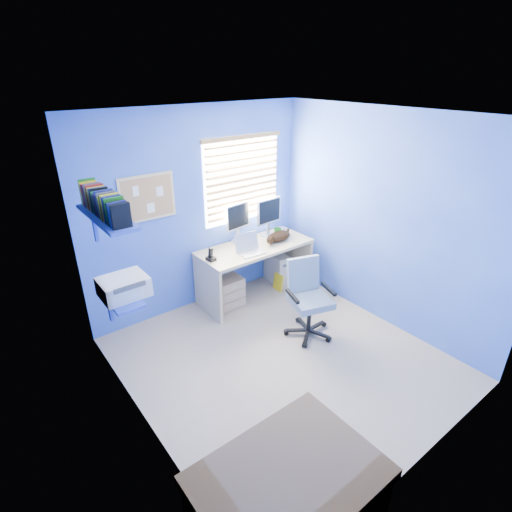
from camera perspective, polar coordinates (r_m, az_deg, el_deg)
floor at (r=4.47m, az=3.71°, el=-14.50°), size 3.00×3.20×0.00m
ceiling at (r=3.45m, az=4.92°, el=19.32°), size 3.00×3.20×0.00m
wall_back at (r=5.00m, az=-8.10°, el=6.35°), size 3.00×0.01×2.50m
wall_front at (r=2.97m, az=25.53°, el=-10.26°), size 3.00×0.01×2.50m
wall_left at (r=3.11m, az=-17.08°, el=-7.04°), size 0.01×3.20×2.50m
wall_right at (r=4.85m, az=17.63°, el=4.79°), size 0.01×3.20×2.50m
desk at (r=5.39m, az=-0.12°, el=-2.13°), size 1.54×0.65×0.74m
laptop at (r=4.98m, az=-0.66°, el=1.57°), size 0.35×0.29×0.22m
monitor_left at (r=5.26m, az=-2.71°, el=4.74°), size 0.41×0.18×0.54m
monitor_right at (r=5.45m, az=1.74°, el=5.51°), size 0.41×0.14×0.54m
phone at (r=4.83m, az=-6.49°, el=0.31°), size 0.10×0.12×0.17m
mug at (r=5.56m, az=3.09°, el=3.46°), size 0.10×0.09×0.10m
cd_spindle at (r=5.66m, az=3.62°, el=3.69°), size 0.13×0.13×0.07m
cat at (r=5.37m, az=3.29°, el=2.82°), size 0.40×0.28×0.13m
tower_pc at (r=5.80m, az=2.99°, el=-1.67°), size 0.25×0.46×0.45m
drawer_boxes at (r=5.25m, az=-3.94°, el=-5.13°), size 0.35×0.28×0.41m
yellow_book at (r=5.64m, az=3.20°, el=-3.75°), size 0.03×0.17×0.24m
backpack at (r=5.72m, az=7.28°, el=-2.68°), size 0.34×0.27×0.38m
bed_corner at (r=3.09m, az=4.57°, el=-31.44°), size 1.13×0.80×0.54m
office_chair at (r=4.70m, az=7.41°, el=-7.31°), size 0.66×0.66×0.90m
window_blinds at (r=5.23m, az=-1.86°, el=10.85°), size 1.15×0.05×1.10m
corkboard at (r=4.63m, az=-15.21°, el=8.04°), size 0.64×0.02×0.52m
wall_shelves at (r=3.71m, az=-19.71°, el=1.20°), size 0.42×0.90×1.05m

